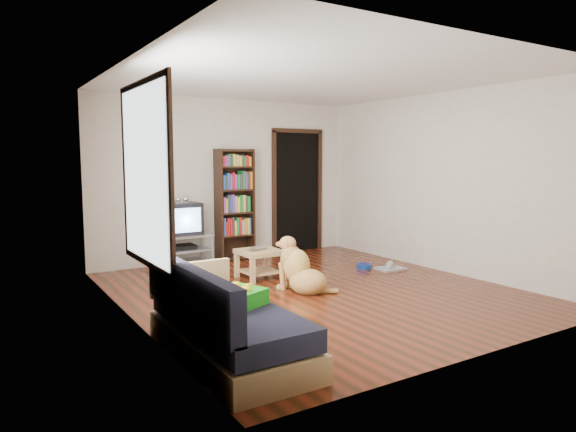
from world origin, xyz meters
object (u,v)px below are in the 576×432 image
dog_bowl (364,266)px  grey_rag (390,269)px  green_cushion (236,297)px  coffee_table (260,258)px  laptop (261,249)px  tv_stand (182,249)px  bookshelf (235,199)px  dog (300,271)px  sofa (224,326)px  crt_tv (180,218)px

dog_bowl → grey_rag: dog_bowl is taller
green_cushion → coffee_table: (1.49, 2.30, -0.21)m
laptop → tv_stand: (-0.64, 1.35, -0.14)m
green_cushion → coffee_table: 2.75m
laptop → dog_bowl: 1.69m
grey_rag → bookshelf: 2.71m
bookshelf → coffee_table: 1.61m
dog_bowl → dog: 1.65m
sofa → laptop: bearing=54.8°
bookshelf → coffee_table: size_ratio=3.27×
laptop → sofa: sofa is taller
grey_rag → dog: bearing=-169.6°
dog → dog_bowl: bearing=20.9°
crt_tv → bookshelf: bookshelf is taller
tv_stand → crt_tv: crt_tv is taller
laptop → grey_rag: bearing=-37.1°
dog_bowl → coffee_table: (-1.62, 0.29, 0.24)m
dog_bowl → dog: bearing=-159.1°
grey_rag → dog_bowl: bearing=140.2°
tv_stand → crt_tv: (0.00, 0.02, 0.47)m
crt_tv → green_cushion: bearing=-103.1°
crt_tv → dog: bearing=-71.7°
coffee_table → dog: 0.88m
grey_rag → dog: 1.88m
sofa → green_cushion: bearing=5.8°
green_cushion → bookshelf: bookshelf is taller
bookshelf → dog: 2.41m
laptop → crt_tv: size_ratio=0.61×
grey_rag → crt_tv: (-2.56, 1.88, 0.73)m
sofa → dog: size_ratio=2.29×
green_cushion → dog_bowl: 3.73m
grey_rag → sofa: sofa is taller
laptop → bookshelf: (0.31, 1.44, 0.59)m
coffee_table → dog: bearing=-83.9°
green_cushion → tv_stand: size_ratio=0.44×
green_cushion → sofa: 0.26m
coffee_table → grey_rag: bearing=-15.6°
dog_bowl → grey_rag: (0.30, -0.25, -0.03)m
crt_tv → sofa: size_ratio=0.32×
tv_stand → crt_tv: 0.47m
sofa → coffee_table: (1.61, 2.31, 0.02)m
green_cushion → tv_stand: green_cushion is taller
green_cushion → dog: (1.58, 1.43, -0.23)m
laptop → grey_rag: size_ratio=0.88×
green_cushion → grey_rag: 3.87m
sofa → grey_rag: bearing=26.7°
green_cushion → dog_bowl: green_cushion is taller
dog → bookshelf: bearing=84.5°
tv_stand → dog: (0.73, -2.19, -0.01)m
bookshelf → dog: bearing=-95.5°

